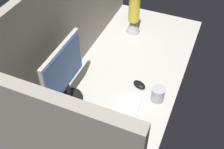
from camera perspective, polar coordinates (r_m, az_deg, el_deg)
ground_plane at (r=201.25cm, az=2.15°, el=-0.63°), size 180.00×80.00×3.00cm
cubicle_wall_back at (r=189.09cm, az=-8.35°, el=10.96°), size 180.00×5.00×75.63cm
monitor at (r=170.51cm, az=-9.70°, el=0.27°), size 40.32×18.00×43.60cm
keyboard at (r=176.19cm, az=2.77°, el=-8.35°), size 37.95×16.03×2.00cm
mouse at (r=192.86cm, az=5.58°, el=-2.06°), size 8.85×11.01×3.40cm
mug_steel at (r=183.82cm, az=9.32°, el=-4.02°), size 8.78×8.78×10.37cm
mug_black_travel at (r=252.17cm, az=4.12°, el=11.87°), size 6.61×6.61×9.91cm
lava_lamp at (r=231.77cm, az=4.48°, el=12.13°), size 12.39×12.39×40.54cm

